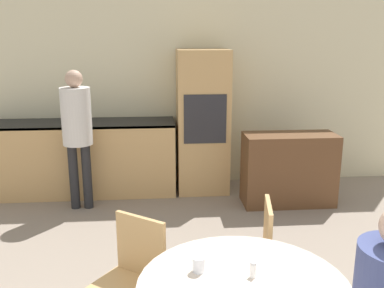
{
  "coord_description": "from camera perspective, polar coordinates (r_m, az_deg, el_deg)",
  "views": [
    {
      "loc": [
        -0.23,
        -0.57,
        2.0
      ],
      "look_at": [
        0.06,
        2.88,
        1.1
      ],
      "focal_mm": 40.0,
      "sensor_mm": 36.0,
      "label": 1
    }
  ],
  "objects": [
    {
      "name": "oven_unit",
      "position": [
        5.48,
        1.41,
        2.98
      ],
      "size": [
        0.65,
        0.59,
        1.82
      ],
      "color": "tan",
      "rests_on": "ground_plane"
    },
    {
      "name": "salt_shaker",
      "position": [
        2.36,
        8.14,
        -16.23
      ],
      "size": [
        0.03,
        0.03,
        0.09
      ],
      "color": "white",
      "rests_on": "dining_table"
    },
    {
      "name": "person_standing",
      "position": [
        5.01,
        -15.09,
        2.47
      ],
      "size": [
        0.34,
        0.34,
        1.62
      ],
      "color": "#262628",
      "rests_on": "ground_plane"
    },
    {
      "name": "wall_back",
      "position": [
        5.72,
        -2.44,
        7.43
      ],
      "size": [
        6.51,
        0.05,
        2.6
      ],
      "color": "beige",
      "rests_on": "ground_plane"
    },
    {
      "name": "chair_far_left",
      "position": [
        2.88,
        -8.04,
        -17.05
      ],
      "size": [
        0.56,
        0.56,
        0.87
      ],
      "rotation": [
        0.0,
        0.0,
        5.65
      ],
      "color": "tan",
      "rests_on": "ground_plane"
    },
    {
      "name": "chair_far_right",
      "position": [
        3.15,
        8.03,
        -14.13
      ],
      "size": [
        0.47,
        0.47,
        0.87
      ],
      "rotation": [
        0.0,
        0.0,
        4.53
      ],
      "color": "tan",
      "rests_on": "ground_plane"
    },
    {
      "name": "cup",
      "position": [
        2.39,
        0.9,
        -15.77
      ],
      "size": [
        0.07,
        0.07,
        0.08
      ],
      "color": "silver",
      "rests_on": "dining_table"
    },
    {
      "name": "sideboard",
      "position": [
        5.25,
        12.77,
        -3.3
      ],
      "size": [
        1.09,
        0.45,
        0.86
      ],
      "color": "brown",
      "rests_on": "ground_plane"
    },
    {
      "name": "kitchen_counter",
      "position": [
        5.63,
        -14.61,
        -1.69
      ],
      "size": [
        2.39,
        0.6,
        0.93
      ],
      "color": "tan",
      "rests_on": "ground_plane"
    }
  ]
}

